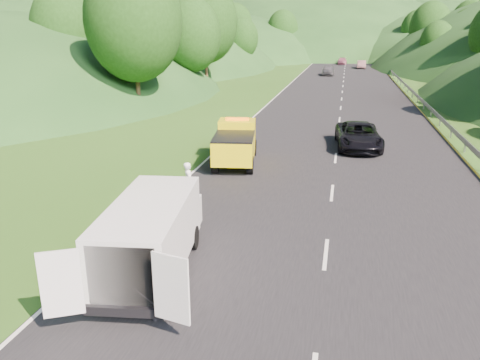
% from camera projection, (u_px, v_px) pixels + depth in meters
% --- Properties ---
extents(ground, '(320.00, 320.00, 0.00)m').
position_uv_depth(ground, '(246.00, 222.00, 17.30)').
color(ground, '#38661E').
rests_on(ground, ground).
extents(road_surface, '(14.00, 200.00, 0.02)m').
position_uv_depth(road_surface, '(342.00, 92.00, 53.87)').
color(road_surface, black).
rests_on(road_surface, ground).
extents(guardrail, '(0.06, 140.00, 1.52)m').
position_uv_depth(guardrail, '(398.00, 82.00, 63.99)').
color(guardrail, gray).
rests_on(guardrail, ground).
extents(tree_line_left, '(14.00, 140.00, 14.00)m').
position_uv_depth(tree_line_left, '(208.00, 74.00, 77.00)').
color(tree_line_left, '#235117').
rests_on(tree_line_left, ground).
extents(hills_backdrop, '(201.00, 288.60, 44.00)m').
position_uv_depth(hills_backdrop, '(358.00, 54.00, 141.20)').
color(hills_backdrop, '#2D5B23').
rests_on(hills_backdrop, ground).
extents(tow_truck, '(2.69, 5.55, 2.29)m').
position_uv_depth(tow_truck, '(236.00, 143.00, 24.63)').
color(tow_truck, black).
rests_on(tow_truck, ground).
extents(white_van, '(3.49, 6.52, 2.21)m').
position_uv_depth(white_van, '(152.00, 232.00, 13.41)').
color(white_van, black).
rests_on(white_van, ground).
extents(woman, '(0.66, 0.74, 1.67)m').
position_uv_depth(woman, '(189.00, 202.00, 19.39)').
color(woman, white).
rests_on(woman, ground).
extents(child, '(0.61, 0.53, 1.07)m').
position_uv_depth(child, '(185.00, 233.00, 16.41)').
color(child, tan).
rests_on(child, ground).
extents(worker, '(1.38, 1.00, 1.92)m').
position_uv_depth(worker, '(153.00, 319.00, 11.53)').
color(worker, black).
rests_on(worker, ground).
extents(suitcase, '(0.37, 0.22, 0.58)m').
position_uv_depth(suitcase, '(132.00, 194.00, 19.41)').
color(suitcase, '#565540').
rests_on(suitcase, ground).
extents(spare_tire, '(0.66, 0.66, 0.20)m').
position_uv_depth(spare_tire, '(175.00, 310.00, 11.89)').
color(spare_tire, black).
rests_on(spare_tire, ground).
extents(passing_suv, '(2.92, 5.62, 1.51)m').
position_uv_depth(passing_suv, '(357.00, 148.00, 28.18)').
color(passing_suv, black).
rests_on(passing_suv, ground).
extents(dist_car_a, '(1.84, 4.57, 1.56)m').
position_uv_depth(dist_car_a, '(328.00, 75.00, 73.66)').
color(dist_car_a, '#444348').
rests_on(dist_car_a, ground).
extents(dist_car_b, '(1.53, 4.38, 1.44)m').
position_uv_depth(dist_car_b, '(361.00, 69.00, 87.14)').
color(dist_car_b, '#774F51').
rests_on(dist_car_b, ground).
extents(dist_car_c, '(1.85, 4.56, 1.32)m').
position_uv_depth(dist_car_c, '(342.00, 64.00, 97.45)').
color(dist_car_c, '#844258').
rests_on(dist_car_c, ground).
extents(dist_car_d, '(1.84, 4.57, 1.56)m').
position_uv_depth(dist_car_d, '(345.00, 59.00, 114.86)').
color(dist_car_d, slate).
rests_on(dist_car_d, ground).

